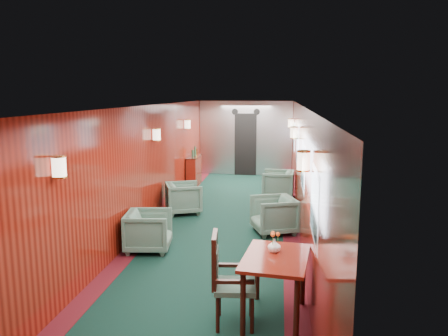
{
  "coord_description": "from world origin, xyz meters",
  "views": [
    {
      "loc": [
        1.11,
        -8.14,
        2.63
      ],
      "look_at": [
        0.0,
        0.42,
        1.15
      ],
      "focal_mm": 35.0,
      "sensor_mm": 36.0,
      "label": 1
    }
  ],
  "objects_px": {
    "credenza": "(194,170)",
    "armchair_right_far": "(278,184)",
    "armchair_left_far": "(184,198)",
    "armchair_right_near": "(274,215)",
    "dining_table": "(276,266)",
    "armchair_left_near": "(149,231)",
    "side_chair": "(226,276)"
  },
  "relations": [
    {
      "from": "credenza",
      "to": "armchair_right_far",
      "type": "relative_size",
      "value": 1.44
    },
    {
      "from": "side_chair",
      "to": "armchair_left_far",
      "type": "relative_size",
      "value": 1.44
    },
    {
      "from": "armchair_left_near",
      "to": "armchair_right_near",
      "type": "xyz_separation_m",
      "value": [
        2.08,
        1.22,
        0.01
      ]
    },
    {
      "from": "armchair_left_far",
      "to": "armchair_right_far",
      "type": "relative_size",
      "value": 0.97
    },
    {
      "from": "dining_table",
      "to": "armchair_left_far",
      "type": "distance_m",
      "value": 4.87
    },
    {
      "from": "armchair_right_near",
      "to": "dining_table",
      "type": "bearing_deg",
      "value": -18.5
    },
    {
      "from": "dining_table",
      "to": "armchair_right_near",
      "type": "height_order",
      "value": "dining_table"
    },
    {
      "from": "dining_table",
      "to": "armchair_left_far",
      "type": "height_order",
      "value": "dining_table"
    },
    {
      "from": "armchair_left_far",
      "to": "armchair_right_near",
      "type": "height_order",
      "value": "armchair_right_near"
    },
    {
      "from": "armchair_right_near",
      "to": "credenza",
      "type": "bearing_deg",
      "value": -169.82
    },
    {
      "from": "side_chair",
      "to": "credenza",
      "type": "xyz_separation_m",
      "value": [
        -1.87,
        7.53,
        -0.15
      ]
    },
    {
      "from": "armchair_left_far",
      "to": "dining_table",
      "type": "bearing_deg",
      "value": -175.54
    },
    {
      "from": "armchair_right_near",
      "to": "armchair_left_far",
      "type": "bearing_deg",
      "value": -139.63
    },
    {
      "from": "credenza",
      "to": "side_chair",
      "type": "bearing_deg",
      "value": -76.05
    },
    {
      "from": "side_chair",
      "to": "armchair_right_near",
      "type": "xyz_separation_m",
      "value": [
        0.48,
        3.44,
        -0.24
      ]
    },
    {
      "from": "armchair_left_near",
      "to": "armchair_left_far",
      "type": "distance_m",
      "value": 2.37
    },
    {
      "from": "armchair_left_near",
      "to": "armchair_right_far",
      "type": "distance_m",
      "value": 4.58
    },
    {
      "from": "dining_table",
      "to": "armchair_right_near",
      "type": "relative_size",
      "value": 1.45
    },
    {
      "from": "armchair_right_near",
      "to": "armchair_right_far",
      "type": "distance_m",
      "value": 2.84
    },
    {
      "from": "armchair_right_near",
      "to": "armchair_right_far",
      "type": "relative_size",
      "value": 0.99
    },
    {
      "from": "credenza",
      "to": "armchair_left_near",
      "type": "xyz_separation_m",
      "value": [
        0.28,
        -5.31,
        -0.1
      ]
    },
    {
      "from": "dining_table",
      "to": "credenza",
      "type": "xyz_separation_m",
      "value": [
        -2.42,
        7.34,
        -0.22
      ]
    },
    {
      "from": "armchair_left_near",
      "to": "armchair_right_far",
      "type": "xyz_separation_m",
      "value": [
        2.13,
        4.05,
        0.02
      ]
    },
    {
      "from": "armchair_left_near",
      "to": "armchair_right_far",
      "type": "height_order",
      "value": "armchair_right_far"
    },
    {
      "from": "side_chair",
      "to": "credenza",
      "type": "height_order",
      "value": "credenza"
    },
    {
      "from": "armchair_right_far",
      "to": "armchair_left_far",
      "type": "bearing_deg",
      "value": -46.98
    },
    {
      "from": "armchair_left_near",
      "to": "armchair_right_near",
      "type": "bearing_deg",
      "value": -66.71
    },
    {
      "from": "credenza",
      "to": "armchair_left_far",
      "type": "bearing_deg",
      "value": -83.12
    },
    {
      "from": "armchair_left_far",
      "to": "armchair_right_far",
      "type": "height_order",
      "value": "armchair_right_far"
    },
    {
      "from": "credenza",
      "to": "armchair_right_near",
      "type": "bearing_deg",
      "value": -60.08
    },
    {
      "from": "dining_table",
      "to": "armchair_left_near",
      "type": "relative_size",
      "value": 1.5
    },
    {
      "from": "dining_table",
      "to": "credenza",
      "type": "height_order",
      "value": "credenza"
    }
  ]
}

